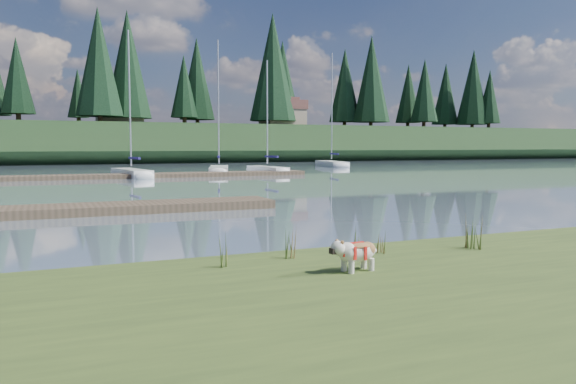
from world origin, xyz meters
name	(u,v)px	position (x,y,z in m)	size (l,w,h in m)	color
ground	(104,179)	(0.00, 30.00, 0.00)	(200.00, 200.00, 0.00)	#7D90A4
bank	(415,336)	(0.00, -6.00, 0.17)	(60.00, 9.00, 0.35)	#3F5220
ridge	(74,144)	(0.00, 73.00, 2.50)	(200.00, 20.00, 5.00)	#1C3319
bulldog	(356,251)	(0.67, -3.55, 0.67)	(0.86, 0.41, 0.51)	silver
dock_near	(39,211)	(-4.00, 9.00, 0.15)	(16.00, 2.00, 0.30)	#4C3D2C
dock_far	(133,176)	(2.00, 30.00, 0.15)	(26.00, 2.20, 0.30)	#4C3D2C
sailboat_bg_2	(129,172)	(1.97, 32.09, 0.33)	(2.37, 7.24, 10.78)	white
sailboat_bg_3	(219,169)	(9.74, 34.77, 0.33)	(3.63, 7.59, 11.07)	white
sailboat_bg_4	(265,169)	(13.18, 32.99, 0.33)	(1.82, 6.34, 9.42)	white
sailboat_bg_5	(330,163)	(25.71, 45.12, 0.32)	(3.54, 9.02, 12.55)	white
weed_0	(290,245)	(0.12, -2.22, 0.59)	(0.17, 0.14, 0.57)	#475B23
weed_1	(357,242)	(1.36, -2.38, 0.57)	(0.17, 0.14, 0.53)	#475B23
weed_2	(477,233)	(3.72, -2.84, 0.65)	(0.17, 0.14, 0.72)	#475B23
weed_3	(222,251)	(-1.19, -2.45, 0.61)	(0.17, 0.14, 0.62)	#475B23
weed_4	(383,243)	(1.87, -2.45, 0.54)	(0.17, 0.14, 0.44)	#475B23
weed_5	(469,232)	(3.72, -2.63, 0.65)	(0.17, 0.14, 0.70)	#475B23
mud_lip	(271,267)	(0.00, -1.60, 0.07)	(60.00, 0.50, 0.14)	#33281C
conifer_4	(99,62)	(3.00, 66.00, 13.09)	(6.16, 6.16, 15.10)	#382619
conifer_5	(184,86)	(15.00, 70.00, 10.83)	(3.96, 3.96, 10.35)	#382619
conifer_6	(273,67)	(28.00, 68.00, 13.99)	(7.04, 7.04, 17.00)	#382619
conifer_7	(345,85)	(42.00, 71.00, 12.19)	(5.28, 5.28, 13.20)	#382619
conifer_8	(424,90)	(55.00, 67.00, 11.51)	(4.62, 4.62, 11.77)	#382619
conifer_9	(473,87)	(68.00, 70.00, 12.87)	(5.94, 5.94, 14.62)	#382619
house_1	(119,110)	(6.00, 71.00, 7.31)	(6.30, 5.30, 4.65)	gray
house_2	(282,113)	(30.00, 69.00, 7.31)	(6.30, 5.30, 4.65)	gray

